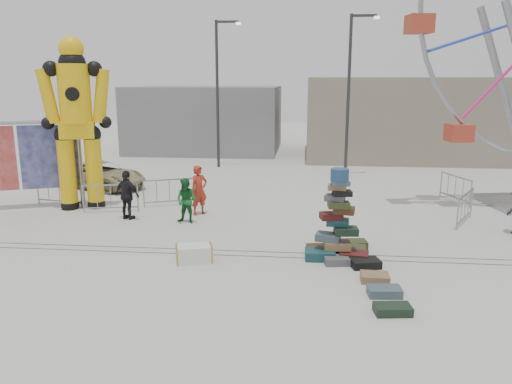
# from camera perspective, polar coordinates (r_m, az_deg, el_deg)

# --- Properties ---
(ground) EXTENTS (90.00, 90.00, 0.00)m
(ground) POSITION_cam_1_polar(r_m,az_deg,el_deg) (13.69, 1.49, -8.29)
(ground) COLOR #9E9E99
(ground) RESTS_ON ground
(track_line_near) EXTENTS (40.00, 0.04, 0.01)m
(track_line_near) POSITION_cam_1_polar(r_m,az_deg,el_deg) (14.25, 1.67, -7.41)
(track_line_near) COLOR #47443F
(track_line_near) RESTS_ON ground
(track_line_far) EXTENTS (40.00, 0.04, 0.01)m
(track_line_far) POSITION_cam_1_polar(r_m,az_deg,el_deg) (14.63, 1.78, -6.87)
(track_line_far) COLOR #47443F
(track_line_far) RESTS_ON ground
(building_right) EXTENTS (12.00, 8.00, 5.00)m
(building_right) POSITION_cam_1_polar(r_m,az_deg,el_deg) (33.39, 16.35, 8.16)
(building_right) COLOR gray
(building_right) RESTS_ON ground
(building_left) EXTENTS (10.00, 8.00, 4.40)m
(building_left) POSITION_cam_1_polar(r_m,az_deg,el_deg) (35.53, -5.61, 8.37)
(building_left) COLOR gray
(building_left) RESTS_ON ground
(lamp_post_right) EXTENTS (1.41, 0.25, 8.00)m
(lamp_post_right) POSITION_cam_1_polar(r_m,az_deg,el_deg) (25.83, 10.75, 11.62)
(lamp_post_right) COLOR #2D2D30
(lamp_post_right) RESTS_ON ground
(lamp_post_left) EXTENTS (1.41, 0.25, 8.00)m
(lamp_post_left) POSITION_cam_1_polar(r_m,az_deg,el_deg) (28.16, -4.26, 11.89)
(lamp_post_left) COLOR #2D2D30
(lamp_post_left) RESTS_ON ground
(suitcase_tower) EXTENTS (1.79, 1.60, 2.56)m
(suitcase_tower) POSITION_cam_1_polar(r_m,az_deg,el_deg) (14.16, 9.24, -4.67)
(suitcase_tower) COLOR #184348
(suitcase_tower) RESTS_ON ground
(crash_test_dummy) EXTENTS (2.63, 1.24, 6.65)m
(crash_test_dummy) POSITION_cam_1_polar(r_m,az_deg,el_deg) (20.04, -19.83, 8.01)
(crash_test_dummy) COLOR black
(crash_test_dummy) RESTS_ON ground
(banner_scaffold) EXTENTS (4.63, 2.42, 3.37)m
(banner_scaffold) POSITION_cam_1_polar(r_m,az_deg,el_deg) (20.87, -25.70, 4.97)
(banner_scaffold) COLOR gray
(banner_scaffold) RESTS_ON ground
(steamer_trunk) EXTENTS (1.11, 0.83, 0.46)m
(steamer_trunk) POSITION_cam_1_polar(r_m,az_deg,el_deg) (13.93, -7.09, -7.01)
(steamer_trunk) COLOR silver
(steamer_trunk) RESTS_ON ground
(row_case_0) EXTENTS (0.85, 0.61, 0.23)m
(row_case_0) POSITION_cam_1_polar(r_m,az_deg,el_deg) (15.21, 11.07, -5.88)
(row_case_0) COLOR #353A1D
(row_case_0) RESTS_ON ground
(row_case_1) EXTENTS (0.68, 0.56, 0.18)m
(row_case_1) POSITION_cam_1_polar(r_m,az_deg,el_deg) (14.58, 11.14, -6.81)
(row_case_1) COLOR #54575C
(row_case_1) RESTS_ON ground
(row_case_2) EXTENTS (0.88, 0.70, 0.22)m
(row_case_2) POSITION_cam_1_polar(r_m,az_deg,el_deg) (13.80, 12.37, -7.94)
(row_case_2) COLOR black
(row_case_2) RESTS_ON ground
(row_case_3) EXTENTS (0.71, 0.54, 0.20)m
(row_case_3) POSITION_cam_1_polar(r_m,az_deg,el_deg) (12.93, 13.42, -9.49)
(row_case_3) COLOR olive
(row_case_3) RESTS_ON ground
(row_case_4) EXTENTS (0.80, 0.53, 0.21)m
(row_case_4) POSITION_cam_1_polar(r_m,az_deg,el_deg) (12.18, 14.47, -10.95)
(row_case_4) COLOR #435761
(row_case_4) RESTS_ON ground
(row_case_5) EXTENTS (0.83, 0.55, 0.20)m
(row_case_5) POSITION_cam_1_polar(r_m,az_deg,el_deg) (11.38, 15.35, -12.81)
(row_case_5) COLOR black
(row_case_5) RESTS_ON ground
(barricade_dummy_a) EXTENTS (1.99, 0.45, 1.10)m
(barricade_dummy_a) POSITION_cam_1_polar(r_m,az_deg,el_deg) (21.25, -21.58, 0.02)
(barricade_dummy_a) COLOR gray
(barricade_dummy_a) RESTS_ON ground
(barricade_dummy_b) EXTENTS (1.98, 0.52, 1.10)m
(barricade_dummy_b) POSITION_cam_1_polar(r_m,az_deg,el_deg) (19.52, -16.28, -0.66)
(barricade_dummy_b) COLOR gray
(barricade_dummy_b) RESTS_ON ground
(barricade_dummy_c) EXTENTS (1.90, 0.83, 1.10)m
(barricade_dummy_c) POSITION_cam_1_polar(r_m,az_deg,el_deg) (20.01, -9.86, -0.01)
(barricade_dummy_c) COLOR gray
(barricade_dummy_c) RESTS_ON ground
(barricade_wheel_front) EXTENTS (1.07, 1.79, 1.10)m
(barricade_wheel_front) POSITION_cam_1_polar(r_m,az_deg,el_deg) (18.77, 22.77, -1.69)
(barricade_wheel_front) COLOR gray
(barricade_wheel_front) RESTS_ON ground
(barricade_wheel_back) EXTENTS (0.75, 1.92, 1.10)m
(barricade_wheel_back) POSITION_cam_1_polar(r_m,az_deg,el_deg) (21.94, 21.81, 0.38)
(barricade_wheel_back) COLOR gray
(barricade_wheel_back) RESTS_ON ground
(pedestrian_red) EXTENTS (0.79, 0.78, 1.84)m
(pedestrian_red) POSITION_cam_1_polar(r_m,az_deg,el_deg) (18.48, -6.52, 0.21)
(pedestrian_red) COLOR #A12817
(pedestrian_red) RESTS_ON ground
(pedestrian_green) EXTENTS (0.89, 0.77, 1.59)m
(pedestrian_green) POSITION_cam_1_polar(r_m,az_deg,el_deg) (17.47, -7.96, -1.00)
(pedestrian_green) COLOR #165B26
(pedestrian_green) RESTS_ON ground
(pedestrian_black) EXTENTS (1.12, 0.78, 1.77)m
(pedestrian_black) POSITION_cam_1_polar(r_m,az_deg,el_deg) (18.32, -14.50, -0.35)
(pedestrian_black) COLOR black
(pedestrian_black) RESTS_ON ground
(parked_suv) EXTENTS (4.74, 3.49, 1.20)m
(parked_suv) POSITION_cam_1_polar(r_m,az_deg,el_deg) (24.04, -17.26, 1.87)
(parked_suv) COLOR tan
(parked_suv) RESTS_ON ground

